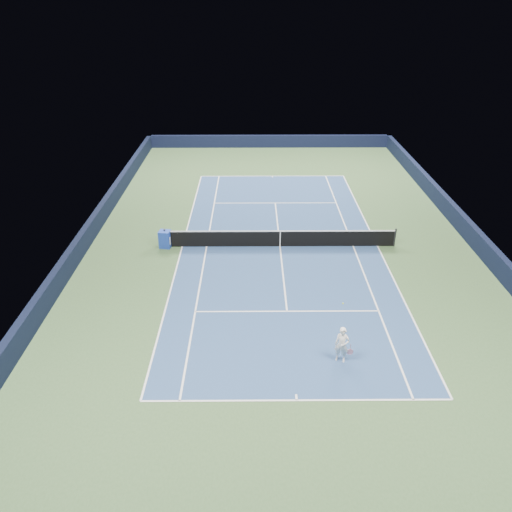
{
  "coord_description": "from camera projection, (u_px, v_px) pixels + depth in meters",
  "views": [
    {
      "loc": [
        -1.52,
        -24.89,
        12.77
      ],
      "look_at": [
        -1.37,
        -3.0,
        1.0
      ],
      "focal_mm": 35.0,
      "sensor_mm": 36.0,
      "label": 1
    }
  ],
  "objects": [
    {
      "name": "baseline_far",
      "position": [
        272.0,
        176.0,
        38.44
      ],
      "size": [
        10.97,
        0.08,
        0.0
      ],
      "primitive_type": "cube",
      "color": "white",
      "rests_on": "ground"
    },
    {
      "name": "court_surface",
      "position": [
        280.0,
        246.0,
        27.97
      ],
      "size": [
        10.97,
        23.77,
        0.01
      ],
      "primitive_type": "cube",
      "color": "navy",
      "rests_on": "ground"
    },
    {
      "name": "wall_far",
      "position": [
        269.0,
        141.0,
        45.18
      ],
      "size": [
        22.0,
        0.35,
        1.1
      ],
      "primitive_type": "cube",
      "color": "black",
      "rests_on": "ground"
    },
    {
      "name": "ground",
      "position": [
        280.0,
        246.0,
        27.98
      ],
      "size": [
        40.0,
        40.0,
        0.0
      ],
      "primitive_type": "plane",
      "color": "#37532D",
      "rests_on": "ground"
    },
    {
      "name": "service_line_near",
      "position": [
        287.0,
        311.0,
        22.33
      ],
      "size": [
        8.23,
        0.08,
        0.0
      ],
      "primitive_type": "cube",
      "color": "white",
      "rests_on": "ground"
    },
    {
      "name": "sponsor_cube",
      "position": [
        165.0,
        239.0,
        27.67
      ],
      "size": [
        0.69,
        0.64,
        0.99
      ],
      "color": "#1C3BAB",
      "rests_on": "ground"
    },
    {
      "name": "wall_right",
      "position": [
        474.0,
        237.0,
        27.78
      ],
      "size": [
        0.35,
        40.0,
        1.1
      ],
      "primitive_type": "cube",
      "color": "black",
      "rests_on": "ground"
    },
    {
      "name": "tennis_player",
      "position": [
        342.0,
        345.0,
        19.04
      ],
      "size": [
        0.77,
        1.29,
        2.01
      ],
      "color": "white",
      "rests_on": "ground"
    },
    {
      "name": "center_mark_near",
      "position": [
        296.0,
        397.0,
        17.64
      ],
      "size": [
        0.08,
        0.3,
        0.0
      ],
      "primitive_type": "cube",
      "color": "white",
      "rests_on": "ground"
    },
    {
      "name": "baseline_near",
      "position": [
        297.0,
        400.0,
        17.5
      ],
      "size": [
        10.97,
        0.08,
        0.0
      ],
      "primitive_type": "cube",
      "color": "white",
      "rests_on": "ground"
    },
    {
      "name": "wall_left",
      "position": [
        85.0,
        238.0,
        27.65
      ],
      "size": [
        0.35,
        40.0,
        1.1
      ],
      "primitive_type": "cube",
      "color": "black",
      "rests_on": "ground"
    },
    {
      "name": "center_mark_far",
      "position": [
        272.0,
        177.0,
        38.31
      ],
      "size": [
        0.08,
        0.3,
        0.0
      ],
      "primitive_type": "cube",
      "color": "white",
      "rests_on": "ground"
    },
    {
      "name": "service_line_far",
      "position": [
        275.0,
        203.0,
        33.61
      ],
      "size": [
        8.23,
        0.08,
        0.0
      ],
      "primitive_type": "cube",
      "color": "white",
      "rests_on": "ground"
    },
    {
      "name": "center_service_line",
      "position": [
        280.0,
        246.0,
        27.97
      ],
      "size": [
        0.08,
        12.8,
        0.0
      ],
      "primitive_type": "cube",
      "color": "white",
      "rests_on": "ground"
    },
    {
      "name": "sideline_doubles_left",
      "position": [
        182.0,
        246.0,
        27.94
      ],
      "size": [
        0.08,
        23.77,
        0.0
      ],
      "primitive_type": "cube",
      "color": "white",
      "rests_on": "ground"
    },
    {
      "name": "tennis_net",
      "position": [
        280.0,
        238.0,
        27.74
      ],
      "size": [
        12.9,
        0.1,
        1.07
      ],
      "color": "black",
      "rests_on": "ground"
    },
    {
      "name": "sideline_doubles_right",
      "position": [
        377.0,
        246.0,
        28.01
      ],
      "size": [
        0.08,
        23.77,
        0.0
      ],
      "primitive_type": "cube",
      "color": "white",
      "rests_on": "ground"
    },
    {
      "name": "sideline_singles_right",
      "position": [
        353.0,
        246.0,
        28.0
      ],
      "size": [
        0.08,
        23.77,
        0.0
      ],
      "primitive_type": "cube",
      "color": "white",
      "rests_on": "ground"
    },
    {
      "name": "sideline_singles_left",
      "position": [
        207.0,
        246.0,
        27.95
      ],
      "size": [
        0.08,
        23.77,
        0.0
      ],
      "primitive_type": "cube",
      "color": "white",
      "rests_on": "ground"
    }
  ]
}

